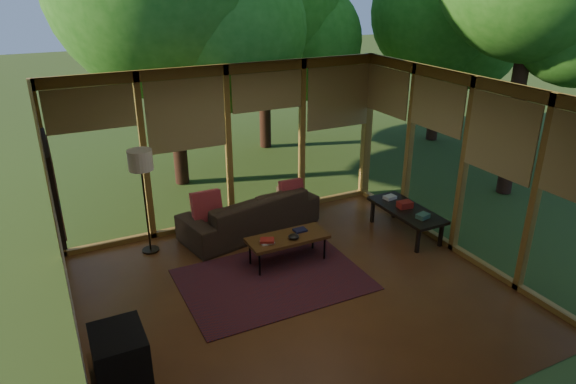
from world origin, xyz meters
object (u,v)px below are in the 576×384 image
television (120,357)px  floor_lamp (141,166)px  coffee_table (288,239)px  sofa (250,212)px  side_console (406,211)px

television → floor_lamp: (0.93, 3.36, 0.56)m
coffee_table → television: bearing=-142.0°
sofa → coffee_table: 1.21m
sofa → television: size_ratio=4.19×
television → floor_lamp: size_ratio=0.33×
floor_lamp → coffee_table: size_ratio=1.38×
sofa → television: television is taller
floor_lamp → side_console: 4.25m
side_console → television: bearing=-156.9°
floor_lamp → coffee_table: (1.77, -1.25, -1.01)m
coffee_table → side_console: 2.16m
sofa → coffee_table: (0.10, -1.20, 0.05)m
sofa → floor_lamp: (-1.66, 0.05, 1.07)m
floor_lamp → side_console: floor_lamp is taller
sofa → coffee_table: sofa is taller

